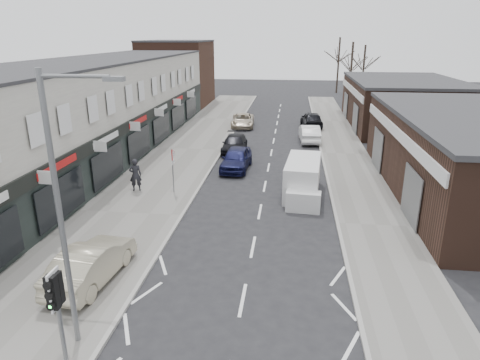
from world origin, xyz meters
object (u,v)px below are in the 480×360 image
(street_lamp, at_px, (64,202))
(warning_sign, at_px, (173,158))
(parked_car_left_b, at_px, (235,144))
(traffic_light, at_px, (56,299))
(parked_car_left_c, at_px, (243,120))
(parked_car_left_a, at_px, (236,159))
(pedestrian, at_px, (135,175))
(white_van, at_px, (303,179))
(sedan_on_pavement, at_px, (92,263))
(parked_car_right_b, at_px, (312,120))
(parked_car_right_a, at_px, (309,133))

(street_lamp, distance_m, warning_sign, 13.04)
(warning_sign, bearing_deg, parked_car_left_b, 77.12)
(traffic_light, relative_size, parked_car_left_c, 0.65)
(warning_sign, distance_m, parked_car_left_a, 6.23)
(pedestrian, bearing_deg, white_van, 167.97)
(pedestrian, distance_m, parked_car_left_c, 20.06)
(street_lamp, bearing_deg, pedestrian, 102.94)
(pedestrian, bearing_deg, sedan_on_pavement, 84.01)
(parked_car_left_c, bearing_deg, warning_sign, -98.93)
(parked_car_left_a, distance_m, parked_car_right_b, 15.98)
(warning_sign, relative_size, parked_car_right_a, 0.60)
(pedestrian, xyz_separation_m, parked_car_left_b, (4.55, 9.78, -0.43))
(pedestrian, height_order, parked_car_left_b, pedestrian)
(sedan_on_pavement, distance_m, pedestrian, 9.77)
(white_van, distance_m, pedestrian, 9.75)
(parked_car_left_b, bearing_deg, parked_car_left_c, 90.67)
(traffic_light, distance_m, parked_car_right_b, 35.18)
(warning_sign, relative_size, sedan_on_pavement, 0.61)
(warning_sign, distance_m, parked_car_left_b, 10.18)
(pedestrian, bearing_deg, parked_car_right_b, -134.95)
(sedan_on_pavement, height_order, parked_car_left_b, sedan_on_pavement)
(white_van, bearing_deg, street_lamp, -111.51)
(street_lamp, height_order, white_van, street_lamp)
(parked_car_right_a, bearing_deg, parked_car_left_a, 55.61)
(parked_car_left_a, distance_m, parked_car_right_a, 10.23)
(white_van, height_order, parked_car_right_b, white_van)
(street_lamp, distance_m, parked_car_left_a, 18.65)
(parked_car_left_a, relative_size, parked_car_right_a, 0.98)
(parked_car_right_b, bearing_deg, white_van, 80.96)
(sedan_on_pavement, bearing_deg, street_lamp, 115.34)
(traffic_light, bearing_deg, parked_car_left_a, 83.50)
(pedestrian, xyz_separation_m, parked_car_left_a, (5.27, 5.27, -0.33))
(sedan_on_pavement, distance_m, parked_car_right_b, 31.19)
(parked_car_right_a, height_order, parked_car_right_b, parked_car_right_b)
(traffic_light, distance_m, warning_sign, 14.04)
(street_lamp, height_order, pedestrian, street_lamp)
(street_lamp, relative_size, sedan_on_pavement, 1.81)
(parked_car_left_b, xyz_separation_m, parked_car_right_b, (6.42, 10.42, 0.13))
(sedan_on_pavement, height_order, pedestrian, pedestrian)
(pedestrian, relative_size, parked_car_right_a, 0.43)
(traffic_light, height_order, parked_car_right_a, traffic_light)
(parked_car_right_b, bearing_deg, parked_car_right_a, 80.80)
(warning_sign, relative_size, parked_car_left_c, 0.57)
(warning_sign, distance_m, sedan_on_pavement, 9.69)
(parked_car_left_c, bearing_deg, traffic_light, -95.51)
(parked_car_left_a, relative_size, parked_car_left_b, 0.97)
(warning_sign, xyz_separation_m, parked_car_left_c, (1.76, 19.66, -1.54))
(warning_sign, bearing_deg, parked_car_left_a, 60.80)
(street_lamp, xyz_separation_m, sedan_on_pavement, (-1.17, 3.22, -3.77))
(white_van, bearing_deg, parked_car_left_a, 139.60)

